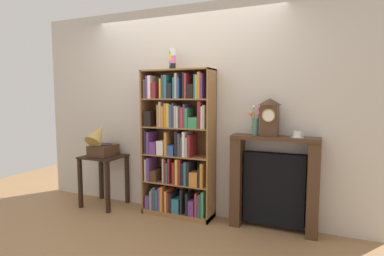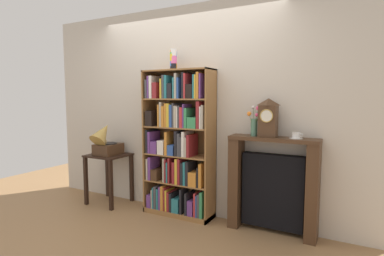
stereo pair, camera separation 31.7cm
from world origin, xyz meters
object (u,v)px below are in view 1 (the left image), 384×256
object	(u,v)px
bookshelf	(177,148)
side_table_left	(104,169)
flower_vase	(256,122)
gramophone	(101,142)
cup_stack	(173,59)
fireplace_mantel	(274,184)
teacup_with_saucer	(297,135)
mantel_clock	(270,117)

from	to	relation	value
bookshelf	side_table_left	xyz separation A→B (m)	(-1.08, -0.08, -0.35)
flower_vase	gramophone	bearing A→B (deg)	-175.31
cup_stack	fireplace_mantel	bearing A→B (deg)	1.85
bookshelf	flower_vase	bearing A→B (deg)	2.07
bookshelf	fireplace_mantel	bearing A→B (deg)	2.64
side_table_left	flower_vase	bearing A→B (deg)	3.26
bookshelf	teacup_with_saucer	world-z (taller)	bookshelf
bookshelf	mantel_clock	world-z (taller)	bookshelf
teacup_with_saucer	cup_stack	bearing A→B (deg)	-179.19
side_table_left	gramophone	world-z (taller)	gramophone
cup_stack	gramophone	bearing A→B (deg)	-171.75
bookshelf	cup_stack	bearing A→B (deg)	167.80
fireplace_mantel	mantel_clock	size ratio (longest dim) A/B	2.56
gramophone	teacup_with_saucer	size ratio (longest dim) A/B	3.61
bookshelf	gramophone	xyz separation A→B (m)	(-1.08, -0.13, 0.03)
cup_stack	gramophone	world-z (taller)	cup_stack
cup_stack	fireplace_mantel	xyz separation A→B (m)	(1.24, 0.04, -1.42)
fireplace_mantel	mantel_clock	distance (m)	0.75
flower_vase	teacup_with_saucer	xyz separation A→B (m)	(0.44, 0.00, -0.12)
fireplace_mantel	teacup_with_saucer	xyz separation A→B (m)	(0.23, -0.02, 0.57)
side_table_left	fireplace_mantel	world-z (taller)	fireplace_mantel
teacup_with_saucer	bookshelf	bearing A→B (deg)	-178.58
side_table_left	gramophone	bearing A→B (deg)	-90.00
bookshelf	side_table_left	distance (m)	1.14
side_table_left	mantel_clock	xyz separation A→B (m)	(2.19, 0.11, 0.75)
gramophone	mantel_clock	world-z (taller)	mantel_clock
cup_stack	mantel_clock	bearing A→B (deg)	0.90
bookshelf	cup_stack	world-z (taller)	cup_stack
cup_stack	teacup_with_saucer	size ratio (longest dim) A/B	1.87
mantel_clock	flower_vase	distance (m)	0.16
side_table_left	teacup_with_saucer	size ratio (longest dim) A/B	5.07
mantel_clock	flower_vase	bearing A→B (deg)	179.19
mantel_clock	teacup_with_saucer	xyz separation A→B (m)	(0.29, 0.00, -0.18)
bookshelf	fireplace_mantel	world-z (taller)	bookshelf
mantel_clock	flower_vase	xyz separation A→B (m)	(-0.15, 0.00, -0.06)
mantel_clock	bookshelf	bearing A→B (deg)	-178.32
cup_stack	side_table_left	bearing A→B (deg)	-174.62
side_table_left	gramophone	xyz separation A→B (m)	(0.00, -0.05, 0.37)
bookshelf	flower_vase	world-z (taller)	bookshelf
bookshelf	fireplace_mantel	distance (m)	1.22
cup_stack	flower_vase	xyz separation A→B (m)	(1.03, 0.02, -0.73)
side_table_left	flower_vase	distance (m)	2.16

